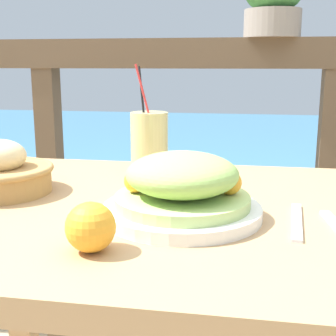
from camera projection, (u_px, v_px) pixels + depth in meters
patio_table at (133, 268)px, 0.88m from camera, size 0.91×0.73×0.76m
railing_fence at (183, 139)px, 1.50m from camera, size 2.80×0.08×1.09m
sea_backdrop at (222, 160)px, 4.03m from camera, size 12.00×4.00×0.39m
salad_plate at (182, 190)px, 0.77m from camera, size 0.26×0.26×0.11m
drink_glass at (149, 142)px, 1.08m from camera, size 0.09×0.09×0.25m
fork at (297, 221)px, 0.75m from camera, size 0.03×0.18×0.00m
orange_near_basket at (91, 227)px, 0.63m from camera, size 0.07×0.07×0.07m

